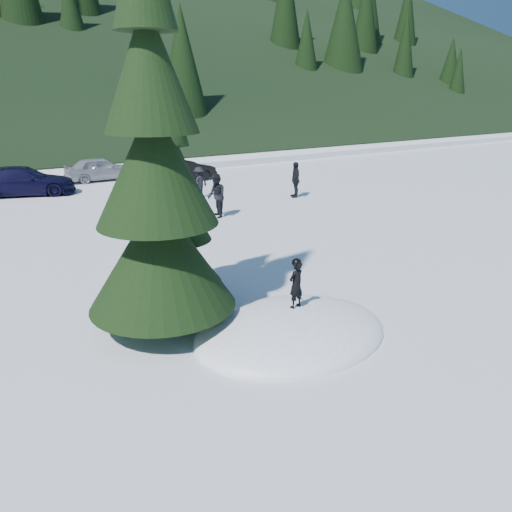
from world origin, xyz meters
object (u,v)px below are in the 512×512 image
spruce_short (175,218)px  child_skier (296,285)px  adult_1 (295,180)px  adult_2 (199,182)px  spruce_tall (156,181)px  car_3 (23,181)px  car_5 (183,170)px  car_4 (100,169)px  adult_0 (216,196)px

spruce_short → child_skier: 3.48m
adult_1 → adult_2: 4.73m
spruce_tall → child_skier: size_ratio=8.00×
spruce_short → car_3: bearing=93.7°
car_5 → spruce_short: bearing=145.4°
spruce_tall → car_4: size_ratio=2.14×
spruce_short → adult_1: spruce_short is taller
car_4 → car_5: car_4 is taller
adult_1 → spruce_short: bearing=-28.3°
adult_1 → adult_2: (-3.98, 2.55, -0.12)m
car_3 → car_4: bearing=-46.1°
adult_2 → adult_0: bearing=55.1°
adult_2 → car_3: size_ratio=0.31×
spruce_short → car_5: 17.11m
spruce_tall → adult_1: size_ratio=4.95×
adult_1 → car_4: (-6.67, 9.93, -0.18)m
adult_0 → car_4: (-1.44, 11.42, -0.22)m
child_skier → adult_2: 14.65m
child_skier → adult_0: (3.40, 9.85, -0.11)m
adult_0 → adult_2: (1.25, 4.04, -0.16)m
adult_1 → car_4: size_ratio=0.43×
car_4 → car_5: size_ratio=1.03×
car_3 → spruce_tall: bearing=-160.8°
spruce_tall → adult_0: spruce_tall is taller
adult_0 → car_4: 11.51m
car_3 → car_5: size_ratio=1.25×
spruce_short → car_5: spruce_short is taller
child_skier → adult_0: adult_0 is taller
spruce_short → adult_2: 12.62m
adult_1 → car_5: (-2.78, 6.99, -0.22)m
spruce_short → car_3: size_ratio=1.09×
spruce_tall → car_3: bearing=90.1°
spruce_short → child_skier: size_ratio=4.99×
spruce_tall → adult_2: spruce_tall is taller
spruce_tall → car_5: size_ratio=2.20×
spruce_short → car_3: 16.33m
spruce_short → adult_0: spruce_short is taller
car_5 → adult_0: bearing=154.8°
spruce_short → child_skier: spruce_short is taller
spruce_tall → car_3: 17.83m
child_skier → adult_1: bearing=-137.0°
child_skier → car_4: 21.36m
child_skier → adult_2: (4.65, 13.89, -0.27)m
spruce_short → car_5: (7.34, 15.38, -1.46)m
spruce_tall → adult_0: size_ratio=4.74×
adult_1 → car_3: size_ratio=0.35×
adult_1 → adult_2: bearing=-100.6°
car_3 → car_5: (8.38, -0.86, -0.07)m
adult_2 → car_3: 8.92m
child_skier → car_5: bearing=-117.5°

